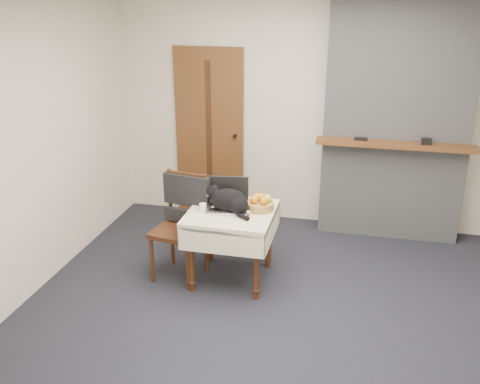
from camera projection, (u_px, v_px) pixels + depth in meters
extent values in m
plane|color=black|center=(281.00, 311.00, 4.63)|extent=(4.50, 4.50, 0.00)
cube|color=beige|center=(313.00, 113.00, 5.98)|extent=(4.50, 0.02, 2.60)
cube|color=beige|center=(29.00, 150.00, 4.64)|extent=(0.02, 4.00, 2.60)
cube|color=brown|center=(210.00, 133.00, 6.32)|extent=(0.82, 0.05, 2.00)
cube|color=#3C2310|center=(209.00, 134.00, 6.29)|extent=(0.06, 0.01, 1.70)
cylinder|color=black|center=(235.00, 136.00, 6.21)|extent=(0.04, 0.06, 0.04)
cube|color=gray|center=(396.00, 120.00, 5.65)|extent=(1.50, 0.30, 2.60)
cube|color=brown|center=(395.00, 145.00, 5.50)|extent=(1.62, 0.18, 0.05)
cube|color=black|center=(361.00, 139.00, 5.56)|extent=(0.14, 0.04, 0.03)
cube|color=black|center=(426.00, 141.00, 5.42)|extent=(0.10, 0.07, 0.06)
cylinder|color=#3C2310|center=(191.00, 259.00, 4.83)|extent=(0.06, 0.06, 0.64)
sphere|color=#3C2310|center=(192.00, 282.00, 4.91)|extent=(0.07, 0.07, 0.07)
cylinder|color=#3C2310|center=(256.00, 267.00, 4.70)|extent=(0.06, 0.06, 0.64)
sphere|color=#3C2310|center=(256.00, 290.00, 4.78)|extent=(0.07, 0.07, 0.07)
cylinder|color=#3C2310|center=(210.00, 232.00, 5.37)|extent=(0.06, 0.06, 0.64)
sphere|color=#3C2310|center=(210.00, 253.00, 5.46)|extent=(0.07, 0.07, 0.07)
cylinder|color=#3C2310|center=(269.00, 238.00, 5.24)|extent=(0.06, 0.06, 0.64)
sphere|color=#3C2310|center=(268.00, 259.00, 5.33)|extent=(0.07, 0.07, 0.07)
cube|color=beige|center=(231.00, 214.00, 4.91)|extent=(0.78, 0.78, 0.06)
cube|color=beige|center=(221.00, 243.00, 4.60)|extent=(0.78, 0.01, 0.22)
cube|color=beige|center=(241.00, 209.00, 5.30)|extent=(0.78, 0.01, 0.22)
cube|color=beige|center=(192.00, 221.00, 5.03)|extent=(0.01, 0.78, 0.22)
cube|color=beige|center=(272.00, 229.00, 4.87)|extent=(0.01, 0.78, 0.22)
cube|color=#B7B7BC|center=(227.00, 209.00, 4.91)|extent=(0.42, 0.32, 0.02)
cube|color=black|center=(227.00, 208.00, 4.91)|extent=(0.34, 0.23, 0.00)
cube|color=black|center=(228.00, 188.00, 5.01)|extent=(0.39, 0.13, 0.26)
cube|color=#A3CAEF|center=(228.00, 189.00, 5.01)|extent=(0.36, 0.11, 0.23)
ellipsoid|color=black|center=(229.00, 200.00, 4.85)|extent=(0.39, 0.29, 0.22)
ellipsoid|color=black|center=(238.00, 205.00, 4.81)|extent=(0.23, 0.24, 0.18)
sphere|color=black|center=(213.00, 191.00, 4.91)|extent=(0.16, 0.16, 0.12)
ellipsoid|color=white|center=(209.00, 194.00, 4.95)|extent=(0.07, 0.08, 0.06)
ellipsoid|color=white|center=(216.00, 202.00, 4.93)|extent=(0.07, 0.09, 0.09)
cone|color=black|center=(211.00, 187.00, 4.86)|extent=(0.05, 0.06, 0.05)
cone|color=black|center=(216.00, 184.00, 4.92)|extent=(0.05, 0.06, 0.05)
cylinder|color=black|center=(241.00, 215.00, 4.74)|extent=(0.17, 0.14, 0.04)
sphere|color=white|center=(213.00, 208.00, 4.92)|extent=(0.04, 0.04, 0.04)
sphere|color=white|center=(218.00, 205.00, 4.99)|extent=(0.04, 0.04, 0.04)
cylinder|color=white|center=(203.00, 208.00, 4.87)|extent=(0.07, 0.07, 0.08)
cylinder|color=#AE5815|center=(249.00, 216.00, 4.73)|extent=(0.03, 0.03, 0.06)
cylinder|color=silver|center=(249.00, 212.00, 4.71)|extent=(0.03, 0.03, 0.01)
cylinder|color=#B08D46|center=(260.00, 206.00, 4.92)|extent=(0.25, 0.25, 0.07)
sphere|color=orange|center=(254.00, 200.00, 4.88)|extent=(0.07, 0.07, 0.07)
sphere|color=orange|center=(264.00, 201.00, 4.85)|extent=(0.07, 0.07, 0.07)
sphere|color=orange|center=(261.00, 197.00, 4.94)|extent=(0.07, 0.07, 0.07)
sphere|color=yellow|center=(267.00, 198.00, 4.91)|extent=(0.07, 0.07, 0.07)
sphere|color=orange|center=(257.00, 197.00, 4.94)|extent=(0.07, 0.07, 0.07)
cube|color=black|center=(253.00, 209.00, 4.93)|extent=(0.16, 0.05, 0.01)
cube|color=#3C2310|center=(179.00, 231.00, 5.01)|extent=(0.52, 0.52, 0.04)
cylinder|color=#3C2310|center=(152.00, 259.00, 5.00)|extent=(0.04, 0.04, 0.48)
cylinder|color=#3C2310|center=(188.00, 267.00, 4.86)|extent=(0.04, 0.04, 0.48)
cylinder|color=#3C2310|center=(172.00, 242.00, 5.33)|extent=(0.04, 0.04, 0.48)
cylinder|color=#3C2310|center=(207.00, 249.00, 5.19)|extent=(0.04, 0.04, 0.48)
cylinder|color=#3C2310|center=(170.00, 195.00, 5.15)|extent=(0.04, 0.04, 0.53)
cylinder|color=#3C2310|center=(205.00, 201.00, 5.01)|extent=(0.04, 0.04, 0.53)
cube|color=#3C2310|center=(187.00, 188.00, 5.04)|extent=(0.38, 0.10, 0.30)
cube|color=black|center=(187.00, 190.00, 5.04)|extent=(0.47, 0.14, 0.30)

